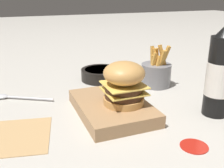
{
  "coord_description": "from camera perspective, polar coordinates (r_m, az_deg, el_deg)",
  "views": [
    {
      "loc": [
        0.58,
        -0.24,
        0.32
      ],
      "look_at": [
        -0.02,
        0.0,
        0.08
      ],
      "focal_mm": 42.0,
      "sensor_mm": 36.0,
      "label": 1
    }
  ],
  "objects": [
    {
      "name": "ketchup_bottle",
      "position": [
        0.73,
        22.35,
        1.78
      ],
      "size": [
        0.07,
        0.07,
        0.24
      ],
      "color": "black",
      "rests_on": "ground_plane"
    },
    {
      "name": "side_bowl",
      "position": [
        0.97,
        -2.43,
        2.2
      ],
      "size": [
        0.15,
        0.15,
        0.04
      ],
      "color": "black",
      "rests_on": "ground_plane"
    },
    {
      "name": "serving_board",
      "position": [
        0.71,
        -0.0,
        -5.08
      ],
      "size": [
        0.25,
        0.18,
        0.03
      ],
      "color": "#A37A51",
      "rests_on": "ground_plane"
    },
    {
      "name": "ketchup_puddle",
      "position": [
        0.6,
        17.44,
        -12.74
      ],
      "size": [
        0.06,
        0.06,
        0.0
      ],
      "color": "#B21E14",
      "rests_on": "ground_plane"
    },
    {
      "name": "spoon",
      "position": [
        0.86,
        -21.31,
        -2.64
      ],
      "size": [
        0.11,
        0.17,
        0.01
      ],
      "rotation": [
        0.0,
        0.0,
        4.18
      ],
      "color": "silver",
      "rests_on": "ground_plane"
    },
    {
      "name": "fries_basket",
      "position": [
        0.92,
        9.57,
        2.2
      ],
      "size": [
        0.1,
        0.1,
        0.15
      ],
      "color": "slate",
      "rests_on": "ground_plane"
    },
    {
      "name": "ground_plane",
      "position": [
        0.7,
        0.64,
        -7.06
      ],
      "size": [
        6.0,
        6.0,
        0.0
      ],
      "primitive_type": "plane",
      "color": "#B7B2A8"
    },
    {
      "name": "burger",
      "position": [
        0.68,
        2.51,
        0.36
      ],
      "size": [
        0.11,
        0.11,
        0.11
      ],
      "color": "tan",
      "rests_on": "serving_board"
    },
    {
      "name": "parchment_square",
      "position": [
        0.65,
        -20.77,
        -10.58
      ],
      "size": [
        0.2,
        0.2,
        0.0
      ],
      "color": "tan",
      "rests_on": "ground_plane"
    }
  ]
}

